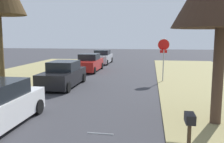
{
  "coord_description": "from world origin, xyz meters",
  "views": [
    {
      "loc": [
        3.1,
        -2.44,
        3.11
      ],
      "look_at": [
        1.33,
        8.77,
        1.5
      ],
      "focal_mm": 39.4,
      "sensor_mm": 36.0,
      "label": 1
    }
  ],
  "objects_px": {
    "parked_sedan_black": "(63,75)",
    "parked_sedan_silver": "(102,57)",
    "stop_sign_far": "(164,51)",
    "parked_sedan_red": "(89,63)",
    "curbside_mailbox": "(190,124)"
  },
  "relations": [
    {
      "from": "parked_sedan_black",
      "to": "parked_sedan_silver",
      "type": "bearing_deg",
      "value": 90.74
    },
    {
      "from": "stop_sign_far",
      "to": "parked_sedan_black",
      "type": "distance_m",
      "value": 6.95
    },
    {
      "from": "parked_sedan_red",
      "to": "curbside_mailbox",
      "type": "distance_m",
      "value": 17.11
    },
    {
      "from": "parked_sedan_black",
      "to": "curbside_mailbox",
      "type": "distance_m",
      "value": 10.88
    },
    {
      "from": "parked_sedan_black",
      "to": "parked_sedan_red",
      "type": "height_order",
      "value": "same"
    },
    {
      "from": "stop_sign_far",
      "to": "parked_sedan_red",
      "type": "xyz_separation_m",
      "value": [
        -6.4,
        4.41,
        -1.43
      ]
    },
    {
      "from": "parked_sedan_silver",
      "to": "stop_sign_far",
      "type": "bearing_deg",
      "value": -59.18
    },
    {
      "from": "parked_sedan_red",
      "to": "curbside_mailbox",
      "type": "height_order",
      "value": "parked_sedan_red"
    },
    {
      "from": "parked_sedan_black",
      "to": "parked_sedan_red",
      "type": "relative_size",
      "value": 1.0
    },
    {
      "from": "parked_sedan_silver",
      "to": "curbside_mailbox",
      "type": "distance_m",
      "value": 23.2
    },
    {
      "from": "parked_sedan_black",
      "to": "curbside_mailbox",
      "type": "relative_size",
      "value": 3.47
    },
    {
      "from": "stop_sign_far",
      "to": "curbside_mailbox",
      "type": "xyz_separation_m",
      "value": [
        0.08,
        -11.42,
        -1.1
      ]
    },
    {
      "from": "stop_sign_far",
      "to": "parked_sedan_silver",
      "type": "distance_m",
      "value": 12.69
    },
    {
      "from": "stop_sign_far",
      "to": "curbside_mailbox",
      "type": "relative_size",
      "value": 2.3
    },
    {
      "from": "stop_sign_far",
      "to": "parked_sedan_black",
      "type": "bearing_deg",
      "value": -157.48
    }
  ]
}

